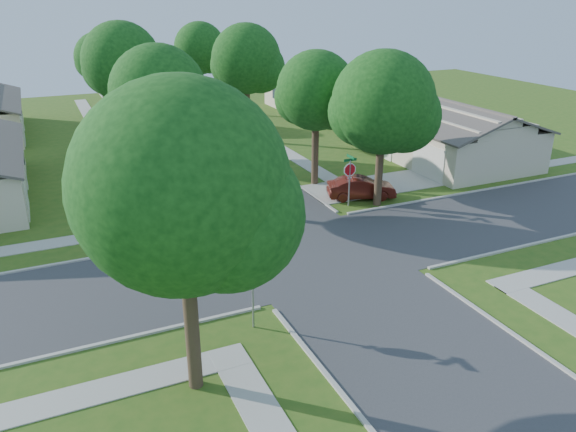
# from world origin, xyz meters

# --- Properties ---
(ground) EXTENTS (100.00, 100.00, 0.00)m
(ground) POSITION_xyz_m (0.00, 0.00, 0.00)
(ground) COLOR #305617
(ground) RESTS_ON ground
(road_ns) EXTENTS (7.00, 100.00, 0.02)m
(road_ns) POSITION_xyz_m (0.00, 0.00, 0.00)
(road_ns) COLOR #333335
(road_ns) RESTS_ON ground
(sidewalk_ne) EXTENTS (1.20, 40.00, 0.04)m
(sidewalk_ne) POSITION_xyz_m (6.10, 26.00, 0.02)
(sidewalk_ne) COLOR #9E9B91
(sidewalk_ne) RESTS_ON ground
(sidewalk_nw) EXTENTS (1.20, 40.00, 0.04)m
(sidewalk_nw) POSITION_xyz_m (-6.10, 26.00, 0.02)
(sidewalk_nw) COLOR #9E9B91
(sidewalk_nw) RESTS_ON ground
(driveway) EXTENTS (8.80, 3.60, 0.05)m
(driveway) POSITION_xyz_m (7.90, 7.10, 0.03)
(driveway) COLOR #9E9B91
(driveway) RESTS_ON ground
(stop_sign_sw) EXTENTS (1.05, 0.80, 2.98)m
(stop_sign_sw) POSITION_xyz_m (-4.70, -4.70, 2.03)
(stop_sign_sw) COLOR gray
(stop_sign_sw) RESTS_ON ground
(stop_sign_ne) EXTENTS (1.05, 0.80, 2.98)m
(stop_sign_ne) POSITION_xyz_m (4.70, 4.70, 2.03)
(stop_sign_ne) COLOR gray
(stop_sign_ne) RESTS_ON ground
(tree_e_near) EXTENTS (4.97, 4.80, 8.28)m
(tree_e_near) POSITION_xyz_m (4.75, 9.01, 5.64)
(tree_e_near) COLOR #38281C
(tree_e_near) RESTS_ON ground
(tree_e_mid) EXTENTS (5.59, 5.40, 9.21)m
(tree_e_mid) POSITION_xyz_m (4.76, 21.01, 6.25)
(tree_e_mid) COLOR #38281C
(tree_e_mid) RESTS_ON ground
(tree_e_far) EXTENTS (5.17, 5.00, 8.72)m
(tree_e_far) POSITION_xyz_m (4.75, 34.01, 5.98)
(tree_e_far) COLOR #38281C
(tree_e_far) RESTS_ON ground
(tree_w_near) EXTENTS (5.38, 5.20, 8.97)m
(tree_w_near) POSITION_xyz_m (-4.64, 9.01, 6.12)
(tree_w_near) COLOR #38281C
(tree_w_near) RESTS_ON ground
(tree_w_mid) EXTENTS (5.80, 5.60, 9.56)m
(tree_w_mid) POSITION_xyz_m (-4.64, 21.01, 6.49)
(tree_w_mid) COLOR #38281C
(tree_w_mid) RESTS_ON ground
(tree_w_far) EXTENTS (4.76, 4.60, 8.04)m
(tree_w_far) POSITION_xyz_m (-4.65, 34.01, 5.51)
(tree_w_far) COLOR #38281C
(tree_w_far) RESTS_ON ground
(tree_sw_corner) EXTENTS (6.21, 6.00, 9.55)m
(tree_sw_corner) POSITION_xyz_m (-7.44, -6.99, 6.26)
(tree_sw_corner) COLOR #38281C
(tree_sw_corner) RESTS_ON ground
(tree_ne_corner) EXTENTS (5.80, 5.60, 8.66)m
(tree_ne_corner) POSITION_xyz_m (6.36, 4.21, 5.59)
(tree_ne_corner) COLOR #38281C
(tree_ne_corner) RESTS_ON ground
(house_ne_near) EXTENTS (8.42, 13.60, 4.23)m
(house_ne_near) POSITION_xyz_m (15.99, 11.00, 1.52)
(house_ne_near) COLOR beige
(house_ne_near) RESTS_ON ground
(house_ne_far) EXTENTS (8.42, 13.60, 4.23)m
(house_ne_far) POSITION_xyz_m (15.99, 29.00, 1.52)
(house_ne_far) COLOR beige
(house_ne_far) RESTS_ON ground
(car_driveway) EXTENTS (4.20, 2.58, 1.31)m
(car_driveway) POSITION_xyz_m (6.00, 5.50, 0.65)
(car_driveway) COLOR #4A150F
(car_driveway) RESTS_ON ground
(car_curb_east) EXTENTS (2.18, 4.43, 1.45)m
(car_curb_east) POSITION_xyz_m (3.20, 28.76, 0.73)
(car_curb_east) COLOR black
(car_curb_east) RESTS_ON ground
(car_curb_west) EXTENTS (1.77, 4.16, 1.20)m
(car_curb_west) POSITION_xyz_m (-1.20, 45.57, 0.60)
(car_curb_west) COLOR black
(car_curb_west) RESTS_ON ground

